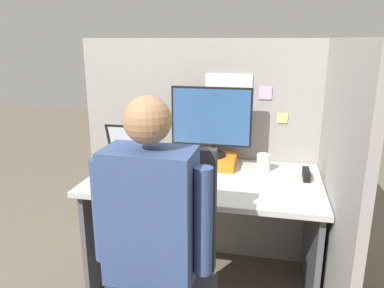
{
  "coord_description": "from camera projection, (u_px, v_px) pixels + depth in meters",
  "views": [
    {
      "loc": [
        0.36,
        -1.64,
        1.5
      ],
      "look_at": [
        -0.04,
        0.19,
        0.98
      ],
      "focal_mm": 35.0,
      "sensor_mm": 36.0,
      "label": 1
    }
  ],
  "objects": [
    {
      "name": "coffee_mug",
      "position": [
        264.0,
        162.0,
        2.27
      ],
      "size": [
        0.08,
        0.08,
        0.1
      ],
      "color": "white",
      "rests_on": "desk"
    },
    {
      "name": "cubicle_panel_back",
      "position": [
        216.0,
        152.0,
        2.55
      ],
      "size": [
        1.83,
        0.05,
        1.51
      ],
      "color": "gray",
      "rests_on": "ground"
    },
    {
      "name": "cubicle_panel_right",
      "position": [
        331.0,
        187.0,
        1.96
      ],
      "size": [
        0.04,
        1.41,
        1.51
      ],
      "color": "gray",
      "rests_on": "ground"
    },
    {
      "name": "office_chair",
      "position": [
        160.0,
        271.0,
        1.61
      ],
      "size": [
        0.52,
        0.56,
        1.06
      ],
      "color": "#2D2D33",
      "rests_on": "ground"
    },
    {
      "name": "person",
      "position": [
        147.0,
        246.0,
        1.4
      ],
      "size": [
        0.48,
        0.43,
        1.31
      ],
      "color": "black",
      "rests_on": "ground"
    },
    {
      "name": "laptop",
      "position": [
        129.0,
        160.0,
        2.33
      ],
      "size": [
        0.32,
        0.26,
        0.26
      ],
      "color": "black",
      "rests_on": "desk"
    },
    {
      "name": "stapler",
      "position": [
        306.0,
        174.0,
        2.15
      ],
      "size": [
        0.04,
        0.15,
        0.05
      ],
      "color": "black",
      "rests_on": "desk"
    },
    {
      "name": "mouse",
      "position": [
        162.0,
        181.0,
        2.08
      ],
      "size": [
        0.07,
        0.05,
        0.03
      ],
      "color": "gray",
      "rests_on": "desk"
    },
    {
      "name": "paper_box",
      "position": [
        210.0,
        161.0,
        2.36
      ],
      "size": [
        0.31,
        0.24,
        0.07
      ],
      "color": "orange",
      "rests_on": "desk"
    },
    {
      "name": "desk",
      "position": [
        204.0,
        206.0,
        2.23
      ],
      "size": [
        1.33,
        0.76,
        0.73
      ],
      "color": "#B7B7B2",
      "rests_on": "ground"
    },
    {
      "name": "monitor",
      "position": [
        211.0,
        120.0,
        2.3
      ],
      "size": [
        0.5,
        0.19,
        0.43
      ],
      "color": "black",
      "rests_on": "paper_box"
    },
    {
      "name": "carrot_toy",
      "position": [
        183.0,
        191.0,
        1.91
      ],
      "size": [
        0.05,
        0.14,
        0.05
      ],
      "color": "orange",
      "rests_on": "desk"
    }
  ]
}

